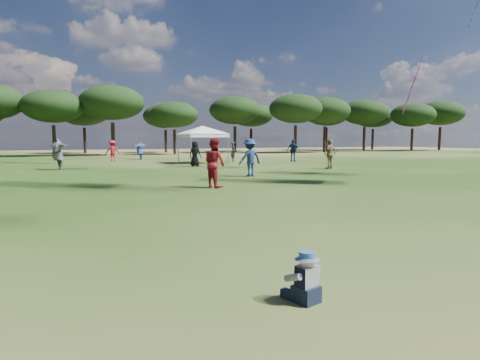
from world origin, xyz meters
The scene contains 4 objects.
tree_line centered at (2.39, 47.41, 5.42)m, with size 108.78×17.63×7.77m.
tent_right centered at (7.55, 26.75, 2.62)m, with size 6.09×6.09×3.05m.
toddler centered at (0.26, 2.10, 0.25)m, with size 0.41×0.45×0.57m.
festival_crowd centered at (-0.69, 23.13, 0.87)m, with size 28.29×23.03×1.91m.
Camera 1 is at (-2.13, -1.47, 1.78)m, focal length 30.00 mm.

